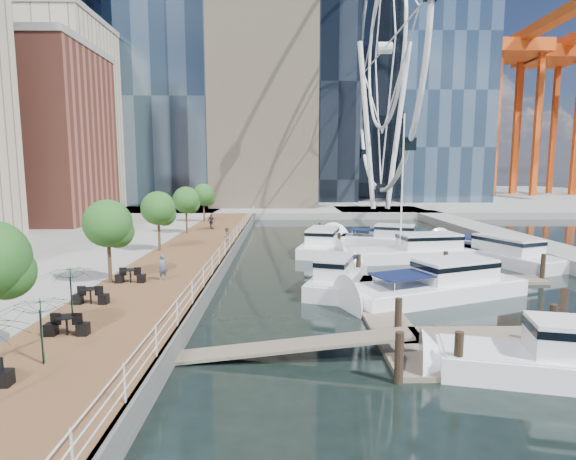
# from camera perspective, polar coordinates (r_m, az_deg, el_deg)

# --- Properties ---
(ground) EXTENTS (520.00, 520.00, 0.00)m
(ground) POSITION_cam_1_polar(r_m,az_deg,el_deg) (21.60, 4.47, -11.77)
(ground) COLOR black
(ground) RESTS_ON ground
(boardwalk) EXTENTS (6.00, 60.00, 1.00)m
(boardwalk) POSITION_cam_1_polar(r_m,az_deg,el_deg) (36.61, -11.91, -3.07)
(boardwalk) COLOR brown
(boardwalk) RESTS_ON ground
(seawall) EXTENTS (0.25, 60.00, 1.00)m
(seawall) POSITION_cam_1_polar(r_m,az_deg,el_deg) (36.15, -7.23, -3.10)
(seawall) COLOR #595954
(seawall) RESTS_ON ground
(land_far) EXTENTS (200.00, 114.00, 1.00)m
(land_far) POSITION_cam_1_polar(r_m,az_deg,el_deg) (122.50, 0.15, 4.42)
(land_far) COLOR gray
(land_far) RESTS_ON ground
(breakwater) EXTENTS (4.00, 60.00, 1.00)m
(breakwater) POSITION_cam_1_polar(r_m,az_deg,el_deg) (46.35, 27.49, -1.56)
(breakwater) COLOR gray
(breakwater) RESTS_ON ground
(pier) EXTENTS (14.00, 12.00, 1.00)m
(pier) POSITION_cam_1_polar(r_m,az_deg,el_deg) (74.33, 11.63, 2.25)
(pier) COLOR gray
(pier) RESTS_ON ground
(railing) EXTENTS (0.10, 60.00, 1.05)m
(railing) POSITION_cam_1_polar(r_m,az_deg,el_deg) (35.99, -7.42, -1.50)
(railing) COLOR white
(railing) RESTS_ON boardwalk
(floating_docks) EXTENTS (16.00, 34.00, 2.60)m
(floating_docks) POSITION_cam_1_polar(r_m,az_deg,el_deg) (32.54, 17.00, -4.58)
(floating_docks) COLOR #6D6051
(floating_docks) RESTS_ON ground
(ferris_wheel) EXTENTS (5.80, 45.60, 47.80)m
(ferris_wheel) POSITION_cam_1_polar(r_m,az_deg,el_deg) (76.38, 12.17, 21.60)
(ferris_wheel) COLOR white
(ferris_wheel) RESTS_ON ground
(port_cranes) EXTENTS (40.00, 52.00, 38.00)m
(port_cranes) POSITION_cam_1_polar(r_m,az_deg,el_deg) (135.85, 30.80, 11.92)
(port_cranes) COLOR #D84C14
(port_cranes) RESTS_ON ground
(street_trees) EXTENTS (2.60, 42.60, 4.60)m
(street_trees) POSITION_cam_1_polar(r_m,az_deg,el_deg) (35.70, -16.17, 2.66)
(street_trees) COLOR #3F2B1C
(street_trees) RESTS_ON ground
(cafe_tables) EXTENTS (2.50, 13.70, 0.74)m
(cafe_tables) POSITION_cam_1_polar(r_m,az_deg,el_deg) (20.98, -24.90, -9.13)
(cafe_tables) COLOR black
(cafe_tables) RESTS_ON ground
(yacht_foreground) EXTENTS (11.90, 7.17, 2.15)m
(yacht_foreground) POSITION_cam_1_polar(r_m,az_deg,el_deg) (26.93, 18.31, -8.22)
(yacht_foreground) COLOR white
(yacht_foreground) RESTS_ON ground
(pedestrian_near) EXTENTS (0.64, 0.62, 1.47)m
(pedestrian_near) POSITION_cam_1_polar(r_m,az_deg,el_deg) (26.32, -15.58, -4.59)
(pedestrian_near) COLOR #4C5165
(pedestrian_near) RESTS_ON boardwalk
(pedestrian_mid) EXTENTS (0.86, 0.94, 1.55)m
(pedestrian_mid) POSITION_cam_1_polar(r_m,az_deg,el_deg) (37.28, -7.83, -0.80)
(pedestrian_mid) COLOR #7C5D56
(pedestrian_mid) RESTS_ON boardwalk
(pedestrian_far) EXTENTS (1.04, 0.88, 1.66)m
(pedestrian_far) POSITION_cam_1_polar(r_m,az_deg,el_deg) (48.23, -9.70, 1.11)
(pedestrian_far) COLOR #373D45
(pedestrian_far) RESTS_ON boardwalk
(moored_yachts) EXTENTS (19.70, 33.46, 11.50)m
(moored_yachts) POSITION_cam_1_polar(r_m,az_deg,el_deg) (36.75, 15.12, -3.93)
(moored_yachts) COLOR white
(moored_yachts) RESTS_ON ground
(cafe_seating) EXTENTS (3.59, 9.92, 2.43)m
(cafe_seating) POSITION_cam_1_polar(r_m,az_deg,el_deg) (16.89, -29.72, -10.64)
(cafe_seating) COLOR #0F3917
(cafe_seating) RESTS_ON ground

